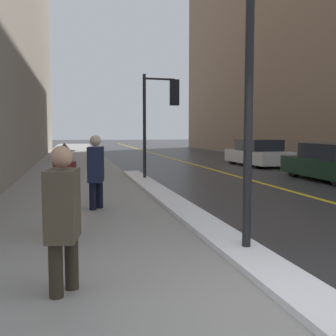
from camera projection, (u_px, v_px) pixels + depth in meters
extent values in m
plane|color=#2D2D30|center=(303.00, 314.00, 3.97)|extent=(160.00, 160.00, 0.00)
cube|color=gray|center=(76.00, 171.00, 18.10)|extent=(4.00, 80.00, 0.01)
cube|color=gold|center=(208.00, 168.00, 19.42)|extent=(0.16, 80.00, 0.00)
cube|color=white|center=(172.00, 202.00, 10.01)|extent=(0.65, 14.78, 0.10)
cylinder|color=black|center=(248.00, 112.00, 5.77)|extent=(0.12, 0.12, 3.97)
cylinder|color=black|center=(144.00, 128.00, 14.59)|extent=(0.11, 0.11, 3.68)
cylinder|color=black|center=(160.00, 79.00, 14.61)|extent=(1.10, 0.17, 0.07)
cube|color=black|center=(174.00, 93.00, 14.82)|extent=(0.32, 0.23, 0.90)
sphere|color=red|center=(173.00, 85.00, 14.90)|extent=(0.19, 0.19, 0.19)
sphere|color=orange|center=(173.00, 93.00, 14.93)|extent=(0.19, 0.19, 0.19)
sphere|color=green|center=(173.00, 101.00, 14.95)|extent=(0.19, 0.19, 0.19)
cylinder|color=#2A241B|center=(71.00, 252.00, 4.54)|extent=(0.15, 0.15, 0.84)
cylinder|color=#2A241B|center=(56.00, 259.00, 4.30)|extent=(0.15, 0.15, 0.84)
cube|color=#473D2D|center=(63.00, 205.00, 4.37)|extent=(0.38, 0.55, 0.74)
sphere|color=tan|center=(62.00, 157.00, 4.33)|extent=(0.23, 0.23, 0.23)
cylinder|color=#340C0C|center=(71.00, 214.00, 6.80)|extent=(0.14, 0.14, 0.78)
cylinder|color=#340C0C|center=(61.00, 216.00, 6.59)|extent=(0.14, 0.14, 0.78)
cube|color=#561414|center=(65.00, 184.00, 6.65)|extent=(0.35, 0.51, 0.68)
sphere|color=tan|center=(65.00, 155.00, 6.61)|extent=(0.21, 0.21, 0.21)
cylinder|color=#28282D|center=(65.00, 151.00, 6.61)|extent=(0.33, 0.33, 0.01)
cone|color=#28282D|center=(65.00, 147.00, 6.60)|extent=(0.20, 0.20, 0.13)
cube|color=black|center=(69.00, 190.00, 7.00)|extent=(0.14, 0.23, 0.28)
cylinder|color=black|center=(99.00, 189.00, 9.35)|extent=(0.15, 0.15, 0.88)
cylinder|color=black|center=(93.00, 191.00, 9.11)|extent=(0.15, 0.15, 0.88)
cube|color=#191E38|center=(96.00, 164.00, 9.18)|extent=(0.40, 0.57, 0.77)
sphere|color=beige|center=(95.00, 141.00, 9.13)|extent=(0.24, 0.24, 0.24)
cube|color=black|center=(334.00, 168.00, 14.55)|extent=(1.88, 4.66, 0.62)
cube|color=black|center=(336.00, 151.00, 14.38)|extent=(1.68, 2.44, 0.53)
cylinder|color=black|center=(294.00, 168.00, 15.81)|extent=(0.25, 0.66, 0.65)
cylinder|color=black|center=(330.00, 168.00, 16.09)|extent=(0.25, 0.66, 0.65)
cube|color=silver|center=(257.00, 157.00, 20.94)|extent=(1.91, 4.33, 0.61)
cube|color=black|center=(259.00, 145.00, 20.79)|extent=(1.68, 2.28, 0.55)
cylinder|color=black|center=(233.00, 158.00, 22.02)|extent=(0.21, 0.65, 0.64)
cylinder|color=black|center=(259.00, 157.00, 22.42)|extent=(0.21, 0.65, 0.64)
cylinder|color=black|center=(256.00, 161.00, 19.49)|extent=(0.21, 0.65, 0.64)
cylinder|color=black|center=(285.00, 161.00, 19.88)|extent=(0.21, 0.65, 0.64)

